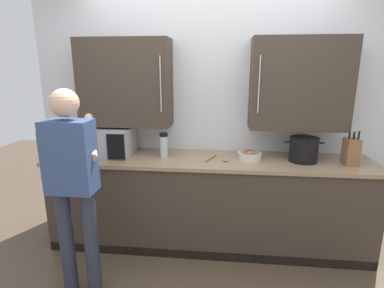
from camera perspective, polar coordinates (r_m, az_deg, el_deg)
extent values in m
cube|color=silver|center=(3.16, 3.52, 7.63)|extent=(3.60, 0.10, 2.78)
cube|color=#3D3328|center=(3.08, -12.35, 11.15)|extent=(0.88, 0.32, 0.83)
cylinder|color=#B7BABF|center=(2.81, -5.93, 11.11)|extent=(0.01, 0.01, 0.50)
cube|color=#3D3328|center=(3.01, 19.50, 10.59)|extent=(0.88, 0.32, 0.83)
cylinder|color=#B7BABF|center=(2.77, 12.49, 10.80)|extent=(0.01, 0.01, 0.50)
cube|color=#3D3328|center=(3.08, 2.93, -11.09)|extent=(3.05, 0.60, 0.87)
cube|color=#937A5B|center=(2.91, 3.04, -3.02)|extent=(3.09, 0.64, 0.03)
cube|color=black|center=(3.04, 2.51, -20.03)|extent=(3.05, 0.04, 0.09)
cube|color=#B7BABF|center=(3.15, -16.56, 0.53)|extent=(0.60, 0.39, 0.26)
cube|color=beige|center=(3.18, -18.02, 0.52)|extent=(0.39, 0.33, 0.21)
cube|color=black|center=(2.89, -14.12, -0.53)|extent=(0.17, 0.01, 0.24)
cube|color=black|center=(2.91, -23.99, -1.28)|extent=(0.14, 0.42, 0.24)
cylinder|color=#A37547|center=(2.88, 3.49, -2.67)|extent=(0.10, 0.23, 0.01)
ellipsoid|color=#A37547|center=(2.83, 6.30, -3.06)|extent=(0.08, 0.06, 0.02)
cylinder|color=black|center=(2.97, 20.21, -1.11)|extent=(0.26, 0.26, 0.21)
cylinder|color=black|center=(2.95, 20.40, 1.00)|extent=(0.26, 0.26, 0.02)
cylinder|color=black|center=(2.94, 20.44, 1.44)|extent=(0.04, 0.04, 0.03)
cylinder|color=black|center=(2.92, 17.41, 0.34)|extent=(0.05, 0.02, 0.02)
cylinder|color=black|center=(3.00, 23.18, 0.18)|extent=(0.05, 0.02, 0.02)
cylinder|color=beige|center=(2.91, 10.79, -2.24)|extent=(0.21, 0.21, 0.07)
cylinder|color=#6B6659|center=(2.90, 10.80, -1.95)|extent=(0.18, 0.18, 0.04)
sphere|color=red|center=(2.90, 10.55, -1.54)|extent=(0.06, 0.06, 0.06)
sphere|color=#5B9333|center=(2.86, 10.79, -1.85)|extent=(0.04, 0.04, 0.04)
sphere|color=orange|center=(2.90, 10.82, -1.65)|extent=(0.04, 0.04, 0.04)
sphere|color=#5B9333|center=(2.93, 10.42, -1.47)|extent=(0.04, 0.04, 0.04)
sphere|color=orange|center=(2.90, 10.74, -1.62)|extent=(0.04, 0.04, 0.04)
cylinder|color=#B7BABF|center=(2.91, -5.31, -0.57)|extent=(0.08, 0.08, 0.21)
cylinder|color=black|center=(2.88, -5.36, 1.75)|extent=(0.08, 0.08, 0.03)
cube|color=brown|center=(3.04, 27.67, -1.29)|extent=(0.11, 0.15, 0.23)
cylinder|color=black|center=(2.98, 27.47, 1.38)|extent=(0.02, 0.02, 0.06)
cylinder|color=black|center=(2.99, 28.16, 1.39)|extent=(0.02, 0.02, 0.07)
cylinder|color=black|center=(3.00, 28.84, 1.42)|extent=(0.02, 0.02, 0.07)
cylinder|color=#282D3D|center=(2.67, -22.45, -16.63)|extent=(0.11, 0.11, 0.86)
cylinder|color=#282D3D|center=(2.59, -18.38, -17.31)|extent=(0.11, 0.11, 0.86)
cube|color=#334775|center=(2.36, -21.93, -2.24)|extent=(0.34, 0.20, 0.54)
sphere|color=#DBAD89|center=(2.28, -22.85, 7.12)|extent=(0.20, 0.20, 0.20)
cylinder|color=#DBAD89|center=(2.52, -18.52, 1.50)|extent=(0.31, 0.55, 0.28)
cylinder|color=#334775|center=(2.47, -25.94, -3.14)|extent=(0.07, 0.07, 0.45)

